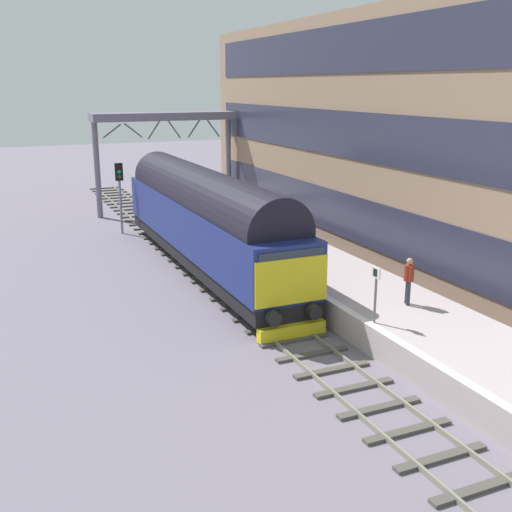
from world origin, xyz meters
The scene contains 9 objects.
ground_plane centered at (0.00, 0.00, 0.00)m, with size 140.00×140.00×0.00m, color slate.
track_main centered at (0.00, 0.00, 0.05)m, with size 2.50×60.00×0.15m.
station_platform centered at (3.60, 0.00, 0.50)m, with size 4.00×44.00×1.01m.
station_building centered at (9.38, 5.36, 5.81)m, with size 4.92×30.36×11.62m.
diesel_locomotive centered at (0.00, 4.13, 2.48)m, with size 2.74×17.88×4.68m.
signal_post_near centered at (-2.03, 12.89, 2.63)m, with size 0.44×0.22×4.06m.
platform_number_sign centered at (1.90, -6.65, 2.24)m, with size 0.10×0.44×1.84m.
waiting_passenger centered at (3.92, -5.66, 1.99)m, with size 0.45×0.47×1.64m.
overhead_footbridge centered at (2.05, 17.91, 5.83)m, with size 9.30×2.00×6.56m.
Camera 1 is at (-8.83, -21.86, 8.27)m, focal length 43.28 mm.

